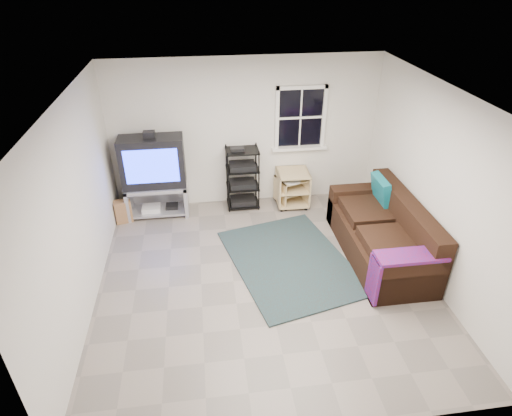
{
  "coord_description": "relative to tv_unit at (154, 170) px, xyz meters",
  "views": [
    {
      "loc": [
        -0.76,
        -4.63,
        3.97
      ],
      "look_at": [
        -0.07,
        0.4,
        0.94
      ],
      "focal_mm": 30.0,
      "sensor_mm": 36.0,
      "label": 1
    }
  ],
  "objects": [
    {
      "name": "room",
      "position": [
        2.53,
        0.25,
        0.64
      ],
      "size": [
        4.6,
        4.62,
        4.6
      ],
      "color": "gray",
      "rests_on": "ground"
    },
    {
      "name": "tv_unit",
      "position": [
        0.0,
        0.0,
        0.0
      ],
      "size": [
        1.04,
        0.52,
        1.53
      ],
      "color": "#A6A6AE",
      "rests_on": "ground"
    },
    {
      "name": "av_rack",
      "position": [
        1.5,
        0.06,
        -0.35
      ],
      "size": [
        0.57,
        0.41,
        1.14
      ],
      "color": "black",
      "rests_on": "ground"
    },
    {
      "name": "side_table_left",
      "position": [
        2.39,
        0.03,
        -0.49
      ],
      "size": [
        0.57,
        0.57,
        0.66
      ],
      "rotation": [
        0.0,
        0.0,
        -0.02
      ],
      "color": "#DDBF88",
      "rests_on": "ground"
    },
    {
      "name": "side_table_right",
      "position": [
        2.36,
        0.05,
        -0.54
      ],
      "size": [
        0.59,
        0.59,
        0.54
      ],
      "rotation": [
        0.0,
        0.0,
        0.29
      ],
      "color": "#DDBF88",
      "rests_on": "ground"
    },
    {
      "name": "sofa",
      "position": [
        3.41,
        -1.69,
        -0.49
      ],
      "size": [
        0.98,
        2.2,
        1.01
      ],
      "color": "black",
      "rests_on": "ground"
    },
    {
      "name": "shag_rug",
      "position": [
        2.02,
        -1.69,
        -0.83
      ],
      "size": [
        2.07,
        2.51,
        0.03
      ],
      "primitive_type": "cube",
      "rotation": [
        0.0,
        0.0,
        0.23
      ],
      "color": "black",
      "rests_on": "ground"
    },
    {
      "name": "paper_bag",
      "position": [
        -0.58,
        -0.2,
        -0.64
      ],
      "size": [
        0.31,
        0.24,
        0.39
      ],
      "primitive_type": "cube",
      "rotation": [
        0.0,
        0.0,
        0.24
      ],
      "color": "#A37149",
      "rests_on": "ground"
    }
  ]
}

